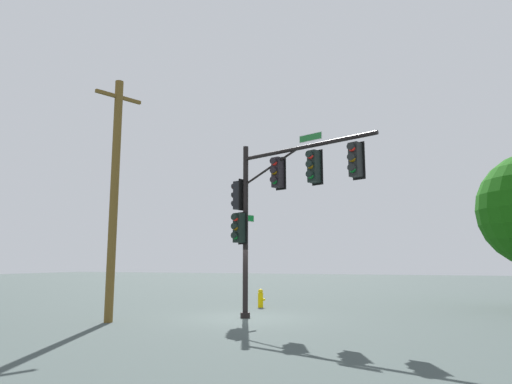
# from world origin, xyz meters

# --- Properties ---
(ground_plane) EXTENTS (120.00, 120.00, 0.00)m
(ground_plane) POSITION_xyz_m (0.00, 0.00, 0.00)
(ground_plane) COLOR #3B4644
(signal_pole_assembly) EXTENTS (5.88, 2.55, 6.51)m
(signal_pole_assembly) POSITION_xyz_m (1.40, -0.63, 4.51)
(signal_pole_assembly) COLOR black
(signal_pole_assembly) RESTS_ON ground_plane
(utility_pole) EXTENTS (0.85, 1.69, 8.69)m
(utility_pole) POSITION_xyz_m (-3.97, -2.76, 4.47)
(utility_pole) COLOR brown
(utility_pole) RESTS_ON ground_plane
(fire_hydrant) EXTENTS (0.33, 0.24, 0.83)m
(fire_hydrant) POSITION_xyz_m (-0.78, 3.89, 0.41)
(fire_hydrant) COLOR yellow
(fire_hydrant) RESTS_ON ground_plane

